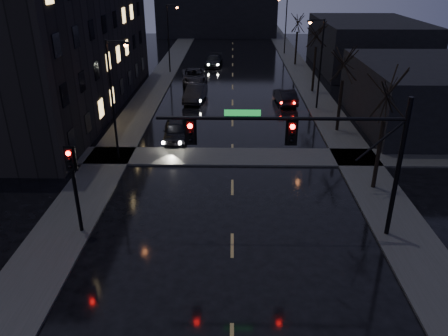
{
  "coord_description": "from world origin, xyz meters",
  "views": [
    {
      "loc": [
        -0.07,
        -9.29,
        12.06
      ],
      "look_at": [
        -0.42,
        9.84,
        3.2
      ],
      "focal_mm": 35.0,
      "sensor_mm": 36.0,
      "label": 1
    }
  ],
  "objects_px": {
    "oncoming_car_a": "(175,131)",
    "lead_car": "(285,96)",
    "oncoming_car_d": "(214,61)",
    "oncoming_car_c": "(194,76)",
    "oncoming_car_b": "(195,93)"
  },
  "relations": [
    {
      "from": "oncoming_car_c",
      "to": "lead_car",
      "type": "height_order",
      "value": "oncoming_car_c"
    },
    {
      "from": "oncoming_car_b",
      "to": "lead_car",
      "type": "height_order",
      "value": "oncoming_car_b"
    },
    {
      "from": "oncoming_car_d",
      "to": "lead_car",
      "type": "distance_m",
      "value": 18.83
    },
    {
      "from": "oncoming_car_a",
      "to": "oncoming_car_d",
      "type": "distance_m",
      "value": 27.28
    },
    {
      "from": "oncoming_car_b",
      "to": "oncoming_car_c",
      "type": "relative_size",
      "value": 0.83
    },
    {
      "from": "oncoming_car_b",
      "to": "oncoming_car_d",
      "type": "distance_m",
      "value": 16.55
    },
    {
      "from": "oncoming_car_c",
      "to": "oncoming_car_d",
      "type": "distance_m",
      "value": 9.61
    },
    {
      "from": "oncoming_car_a",
      "to": "oncoming_car_d",
      "type": "relative_size",
      "value": 0.89
    },
    {
      "from": "oncoming_car_b",
      "to": "oncoming_car_d",
      "type": "xyz_separation_m",
      "value": [
        1.14,
        16.51,
        -0.09
      ]
    },
    {
      "from": "oncoming_car_a",
      "to": "oncoming_car_c",
      "type": "distance_m",
      "value": 17.78
    },
    {
      "from": "oncoming_car_a",
      "to": "oncoming_car_b",
      "type": "xyz_separation_m",
      "value": [
        0.69,
        10.7,
        0.05
      ]
    },
    {
      "from": "oncoming_car_a",
      "to": "oncoming_car_c",
      "type": "height_order",
      "value": "oncoming_car_c"
    },
    {
      "from": "oncoming_car_a",
      "to": "oncoming_car_b",
      "type": "bearing_deg",
      "value": 80.93
    },
    {
      "from": "oncoming_car_c",
      "to": "lead_car",
      "type": "xyz_separation_m",
      "value": [
        9.39,
        -7.8,
        -0.07
      ]
    },
    {
      "from": "oncoming_car_a",
      "to": "lead_car",
      "type": "height_order",
      "value": "oncoming_car_a"
    }
  ]
}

